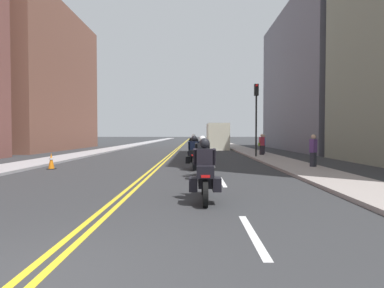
{
  "coord_description": "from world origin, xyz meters",
  "views": [
    {
      "loc": [
        1.93,
        -3.43,
        1.69
      ],
      "look_at": [
        1.78,
        14.91,
        1.12
      ],
      "focal_mm": 30.58,
      "sensor_mm": 36.0,
      "label": 1
    }
  ],
  "objects_px": {
    "pedestrian_0": "(264,145)",
    "pedestrian_2": "(313,151)",
    "motorcycle_0": "(205,176)",
    "motorcycle_4": "(194,148)",
    "motorcycle_2": "(194,156)",
    "parked_truck": "(217,138)",
    "motorcycle_3": "(194,151)",
    "traffic_light_near": "(256,107)",
    "traffic_cone_0": "(51,161)",
    "pedestrian_1": "(262,145)",
    "motorcycle_1": "(203,161)"
  },
  "relations": [
    {
      "from": "motorcycle_1",
      "to": "motorcycle_3",
      "type": "height_order",
      "value": "motorcycle_1"
    },
    {
      "from": "motorcycle_3",
      "to": "motorcycle_0",
      "type": "bearing_deg",
      "value": -90.83
    },
    {
      "from": "motorcycle_3",
      "to": "traffic_light_near",
      "type": "bearing_deg",
      "value": 32.79
    },
    {
      "from": "pedestrian_2",
      "to": "motorcycle_4",
      "type": "bearing_deg",
      "value": 86.27
    },
    {
      "from": "motorcycle_4",
      "to": "traffic_cone_0",
      "type": "bearing_deg",
      "value": -133.28
    },
    {
      "from": "motorcycle_0",
      "to": "motorcycle_3",
      "type": "relative_size",
      "value": 0.94
    },
    {
      "from": "pedestrian_0",
      "to": "pedestrian_2",
      "type": "bearing_deg",
      "value": 15.29
    },
    {
      "from": "motorcycle_0",
      "to": "pedestrian_0",
      "type": "distance_m",
      "value": 18.6
    },
    {
      "from": "pedestrian_1",
      "to": "parked_truck",
      "type": "bearing_deg",
      "value": -102.62
    },
    {
      "from": "motorcycle_1",
      "to": "motorcycle_2",
      "type": "distance_m",
      "value": 3.03
    },
    {
      "from": "pedestrian_0",
      "to": "motorcycle_0",
      "type": "bearing_deg",
      "value": -2.09
    },
    {
      "from": "traffic_cone_0",
      "to": "pedestrian_2",
      "type": "bearing_deg",
      "value": 0.6
    },
    {
      "from": "motorcycle_3",
      "to": "traffic_cone_0",
      "type": "xyz_separation_m",
      "value": [
        -6.8,
        -4.19,
        -0.28
      ]
    },
    {
      "from": "motorcycle_2",
      "to": "pedestrian_2",
      "type": "xyz_separation_m",
      "value": [
        5.7,
        0.19,
        0.2
      ]
    },
    {
      "from": "motorcycle_0",
      "to": "motorcycle_1",
      "type": "relative_size",
      "value": 0.98
    },
    {
      "from": "traffic_light_near",
      "to": "pedestrian_0",
      "type": "distance_m",
      "value": 4.36
    },
    {
      "from": "motorcycle_4",
      "to": "motorcycle_2",
      "type": "bearing_deg",
      "value": -91.44
    },
    {
      "from": "traffic_light_near",
      "to": "parked_truck",
      "type": "bearing_deg",
      "value": 97.67
    },
    {
      "from": "traffic_cone_0",
      "to": "pedestrian_0",
      "type": "height_order",
      "value": "pedestrian_0"
    },
    {
      "from": "traffic_light_near",
      "to": "parked_truck",
      "type": "distance_m",
      "value": 13.67
    },
    {
      "from": "motorcycle_4",
      "to": "pedestrian_0",
      "type": "relative_size",
      "value": 1.33
    },
    {
      "from": "parked_truck",
      "to": "traffic_light_near",
      "type": "bearing_deg",
      "value": -82.33
    },
    {
      "from": "motorcycle_2",
      "to": "parked_truck",
      "type": "relative_size",
      "value": 0.33
    },
    {
      "from": "pedestrian_0",
      "to": "motorcycle_4",
      "type": "bearing_deg",
      "value": -49.2
    },
    {
      "from": "traffic_cone_0",
      "to": "parked_truck",
      "type": "bearing_deg",
      "value": 65.64
    },
    {
      "from": "motorcycle_1",
      "to": "parked_truck",
      "type": "bearing_deg",
      "value": 84.12
    },
    {
      "from": "parked_truck",
      "to": "pedestrian_0",
      "type": "bearing_deg",
      "value": -73.43
    },
    {
      "from": "motorcycle_0",
      "to": "parked_truck",
      "type": "relative_size",
      "value": 0.33
    },
    {
      "from": "motorcycle_2",
      "to": "traffic_light_near",
      "type": "height_order",
      "value": "traffic_light_near"
    },
    {
      "from": "motorcycle_1",
      "to": "pedestrian_0",
      "type": "height_order",
      "value": "pedestrian_0"
    },
    {
      "from": "motorcycle_4",
      "to": "pedestrian_0",
      "type": "distance_m",
      "value": 6.23
    },
    {
      "from": "motorcycle_1",
      "to": "motorcycle_4",
      "type": "relative_size",
      "value": 1.03
    },
    {
      "from": "motorcycle_0",
      "to": "motorcycle_4",
      "type": "height_order",
      "value": "motorcycle_4"
    },
    {
      "from": "parked_truck",
      "to": "pedestrian_1",
      "type": "bearing_deg",
      "value": -77.75
    },
    {
      "from": "motorcycle_1",
      "to": "pedestrian_1",
      "type": "distance_m",
      "value": 12.88
    },
    {
      "from": "motorcycle_1",
      "to": "traffic_cone_0",
      "type": "xyz_separation_m",
      "value": [
        -7.16,
        3.08,
        -0.26
      ]
    },
    {
      "from": "parked_truck",
      "to": "motorcycle_2",
      "type": "bearing_deg",
      "value": -96.9
    },
    {
      "from": "motorcycle_2",
      "to": "motorcycle_0",
      "type": "bearing_deg",
      "value": -86.53
    },
    {
      "from": "traffic_light_near",
      "to": "pedestrian_1",
      "type": "bearing_deg",
      "value": 66.18
    },
    {
      "from": "motorcycle_1",
      "to": "pedestrian_1",
      "type": "relative_size",
      "value": 1.32
    },
    {
      "from": "parked_truck",
      "to": "motorcycle_4",
      "type": "bearing_deg",
      "value": -101.16
    },
    {
      "from": "traffic_cone_0",
      "to": "motorcycle_0",
      "type": "bearing_deg",
      "value": -46.15
    },
    {
      "from": "traffic_light_near",
      "to": "pedestrian_2",
      "type": "xyz_separation_m",
      "value": [
        1.4,
        -7.11,
        -2.68
      ]
    },
    {
      "from": "motorcycle_3",
      "to": "pedestrian_2",
      "type": "relative_size",
      "value": 1.39
    },
    {
      "from": "motorcycle_1",
      "to": "pedestrian_1",
      "type": "height_order",
      "value": "pedestrian_1"
    },
    {
      "from": "motorcycle_1",
      "to": "motorcycle_2",
      "type": "relative_size",
      "value": 1.04
    },
    {
      "from": "motorcycle_3",
      "to": "motorcycle_1",
      "type": "bearing_deg",
      "value": -89.52
    },
    {
      "from": "motorcycle_0",
      "to": "motorcycle_2",
      "type": "bearing_deg",
      "value": 92.33
    },
    {
      "from": "motorcycle_1",
      "to": "motorcycle_3",
      "type": "xyz_separation_m",
      "value": [
        -0.36,
        7.27,
        0.01
      ]
    },
    {
      "from": "pedestrian_1",
      "to": "motorcycle_3",
      "type": "bearing_deg",
      "value": 18.09
    }
  ]
}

